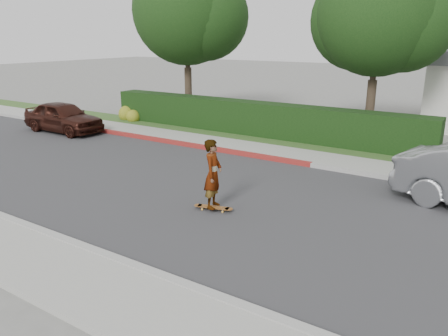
{
  "coord_description": "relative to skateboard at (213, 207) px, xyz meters",
  "views": [
    {
      "loc": [
        6.15,
        -9.31,
        4.25
      ],
      "look_at": [
        0.37,
        -0.35,
        1.0
      ],
      "focal_mm": 35.0,
      "sensor_mm": 36.0,
      "label": 1
    }
  ],
  "objects": [
    {
      "name": "hedge",
      "position": [
        -3.37,
        8.05,
        0.66
      ],
      "size": [
        15.0,
        1.0,
        1.5
      ],
      "primitive_type": "cube",
      "color": "black",
      "rests_on": "ground"
    },
    {
      "name": "sidewalk_far",
      "position": [
        -0.37,
        5.85,
        -0.03
      ],
      "size": [
        60.0,
        1.6,
        0.12
      ],
      "primitive_type": "cube",
      "color": "gray",
      "rests_on": "ground"
    },
    {
      "name": "tree_center",
      "position": [
        1.11,
        10.04,
        4.82
      ],
      "size": [
        5.66,
        4.84,
        7.44
      ],
      "color": "#33261C",
      "rests_on": "ground"
    },
    {
      "name": "flowering_shrub",
      "position": [
        -10.38,
        7.59,
        0.25
      ],
      "size": [
        1.4,
        1.0,
        0.9
      ],
      "color": "#2D4C19",
      "rests_on": "ground"
    },
    {
      "name": "curb_red_section",
      "position": [
        -5.37,
        4.95,
        -0.01
      ],
      "size": [
        12.0,
        0.21,
        0.15
      ],
      "primitive_type": "cube",
      "color": "maroon",
      "rests_on": "ground"
    },
    {
      "name": "ground",
      "position": [
        -0.37,
        0.85,
        -0.09
      ],
      "size": [
        120.0,
        120.0,
        0.0
      ],
      "primitive_type": "plane",
      "color": "slate",
      "rests_on": "ground"
    },
    {
      "name": "sidewalk_near",
      "position": [
        -0.37,
        -4.15,
        -0.03
      ],
      "size": [
        60.0,
        1.6,
        0.12
      ],
      "primitive_type": "cube",
      "color": "gray",
      "rests_on": "ground"
    },
    {
      "name": "road",
      "position": [
        -0.37,
        0.85,
        -0.08
      ],
      "size": [
        60.0,
        8.0,
        0.01
      ],
      "primitive_type": "cube",
      "color": "#2D2D30",
      "rests_on": "ground"
    },
    {
      "name": "curb_near",
      "position": [
        -0.37,
        -3.25,
        -0.01
      ],
      "size": [
        60.0,
        0.2,
        0.15
      ],
      "primitive_type": "cube",
      "color": "#9E9E99",
      "rests_on": "ground"
    },
    {
      "name": "planting_strip",
      "position": [
        -0.37,
        7.45,
        -0.04
      ],
      "size": [
        60.0,
        1.6,
        0.1
      ],
      "primitive_type": "cube",
      "color": "#2D4C1E",
      "rests_on": "ground"
    },
    {
      "name": "car_maroon",
      "position": [
        -11.03,
        4.08,
        0.61
      ],
      "size": [
        4.08,
        1.64,
        1.39
      ],
      "primitive_type": "imported",
      "rotation": [
        0.0,
        0.0,
        1.57
      ],
      "color": "#351710",
      "rests_on": "ground"
    },
    {
      "name": "curb_far",
      "position": [
        -0.37,
        4.95,
        -0.01
      ],
      "size": [
        60.0,
        0.2,
        0.15
      ],
      "primitive_type": "cube",
      "color": "#9E9E99",
      "rests_on": "ground"
    },
    {
      "name": "skateboard",
      "position": [
        0.0,
        0.0,
        0.0
      ],
      "size": [
        1.03,
        0.46,
        0.09
      ],
      "rotation": [
        0.0,
        0.0,
        0.27
      ],
      "color": "gold",
      "rests_on": "ground"
    },
    {
      "name": "tree_left",
      "position": [
        -7.89,
        9.54,
        5.18
      ],
      "size": [
        5.99,
        5.21,
        8.0
      ],
      "color": "#33261C",
      "rests_on": "ground"
    },
    {
      "name": "skateboarder",
      "position": [
        0.0,
        -0.0,
        0.89
      ],
      "size": [
        0.57,
        0.72,
        1.74
      ],
      "primitive_type": "imported",
      "rotation": [
        0.0,
        0.0,
        1.84
      ],
      "color": "white",
      "rests_on": "skateboard"
    }
  ]
}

